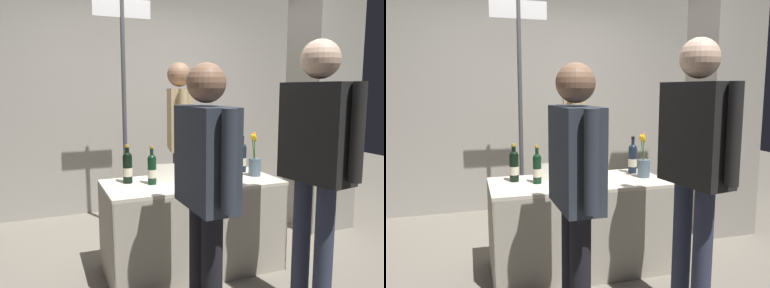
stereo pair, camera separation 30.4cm
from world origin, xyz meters
The scene contains 16 objects.
ground_plane centered at (0.00, 0.00, 0.00)m, with size 12.00×12.00×0.00m, color gray.
back_partition centered at (0.00, 1.85, 1.41)m, with size 5.26×0.12×2.82m, color #9E998E.
concrete_pillar centered at (1.68, 0.49, 1.48)m, with size 0.54×0.54×2.97m, color gray.
tasting_table centered at (0.00, 0.00, 0.50)m, with size 1.40×0.65×0.74m.
featured_wine_bottle centered at (-0.49, 0.13, 0.87)m, with size 0.08×0.08×0.30m.
display_bottle_0 centered at (0.17, -0.13, 0.87)m, with size 0.07×0.07×0.32m.
display_bottle_1 centered at (-0.33, 0.01, 0.86)m, with size 0.07×0.07×0.30m.
display_bottle_2 centered at (0.54, 0.15, 0.87)m, with size 0.08×0.08×0.32m.
display_bottle_3 centered at (-0.05, 0.18, 0.88)m, with size 0.07×0.07×0.32m.
wine_glass_near_vendor centered at (0.00, -0.01, 0.84)m, with size 0.08×0.08×0.14m.
flower_vase centered at (0.56, -0.02, 0.85)m, with size 0.10×0.10×0.37m.
brochure_stand centered at (-0.21, 0.06, 0.81)m, with size 0.18×0.01×0.14m, color silver.
vendor_presenter centered at (0.19, 0.81, 1.05)m, with size 0.29×0.57×1.73m.
taster_foreground_right centered at (0.51, -0.86, 1.09)m, with size 0.29×0.63×1.78m.
taster_foreground_left centered at (-0.26, -0.86, 0.97)m, with size 0.22×0.63×1.62m.
booth_signpost centered at (-0.31, 1.07, 1.47)m, with size 0.57×0.04×2.38m.
Camera 1 is at (-1.13, -2.79, 1.47)m, focal length 35.88 mm.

